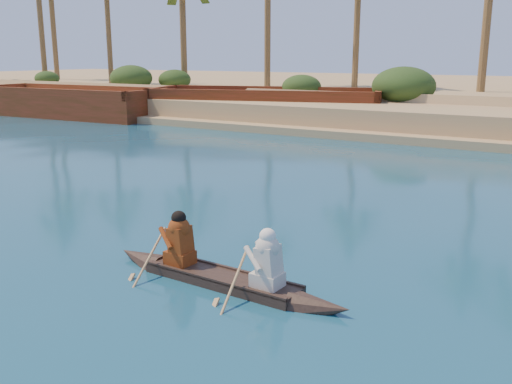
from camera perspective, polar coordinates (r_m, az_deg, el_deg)
The scene contains 4 objects.
shrub_cluster at distance 33.93m, azimuth 23.04°, elevation 8.15°, with size 100.00×6.00×2.40m, color #253F17, non-canonical shape.
canoe at distance 9.68m, azimuth -3.48°, elevation -7.78°, with size 4.77×0.86×1.31m.
barge_left at distance 38.21m, azimuth -18.09°, elevation 8.36°, with size 13.03×4.97×2.14m.
barge_mid at distance 33.67m, azimuth 0.94°, elevation 8.46°, with size 14.02×8.08×2.22m.
Camera 1 is at (4.86, -1.98, 3.77)m, focal length 40.00 mm.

